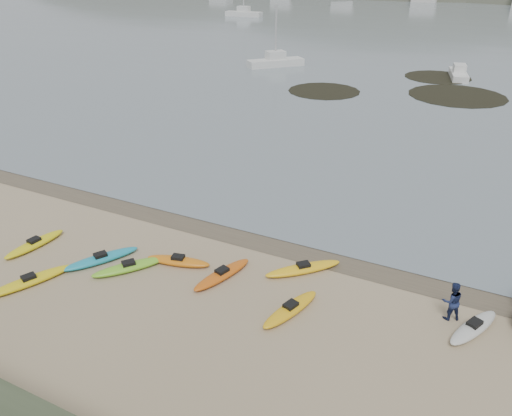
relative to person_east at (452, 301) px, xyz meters
The scene contains 6 objects.
ground 9.93m from the person_east, 165.68° to the left, with size 600.00×600.00×0.00m, color tan.
wet_sand 9.86m from the person_east, 167.37° to the left, with size 60.00×60.00×0.00m, color brown.
kayaks 11.00m from the person_east, 167.69° to the right, with size 20.99×9.50×0.34m.
person_east is the anchor object (origin of this frame).
kelp_mats 37.94m from the person_east, 102.50° to the left, with size 20.93×19.30×0.04m.
moored_boats 81.29m from the person_east, 91.98° to the left, with size 103.39×78.81×1.25m.
Camera 1 is at (9.74, -19.50, 12.61)m, focal length 35.00 mm.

